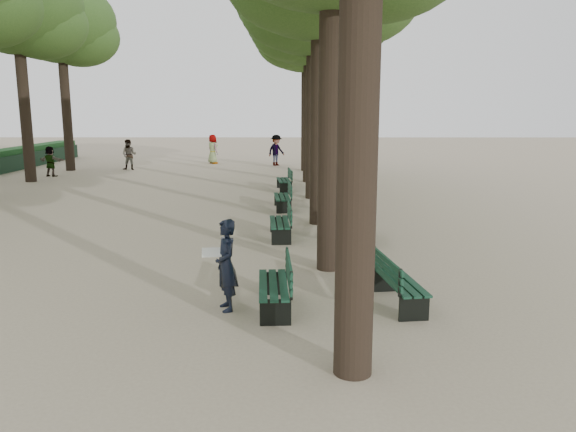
{
  "coord_description": "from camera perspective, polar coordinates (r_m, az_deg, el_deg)",
  "views": [
    {
      "loc": [
        0.66,
        -9.07,
        3.53
      ],
      "look_at": [
        0.6,
        3.0,
        1.2
      ],
      "focal_mm": 35.0,
      "sensor_mm": 36.0,
      "label": 1
    }
  ],
  "objects": [
    {
      "name": "pedestrian_a",
      "position": [
        33.78,
        -15.84,
        6.01
      ],
      "size": [
        0.88,
        0.42,
        1.75
      ],
      "primitive_type": "imported",
      "rotation": [
        0.0,
        0.0,
        6.2
      ],
      "color": "#262628",
      "rests_on": "ground"
    },
    {
      "name": "man_with_map",
      "position": [
        9.93,
        -6.3,
        -4.98
      ],
      "size": [
        0.7,
        0.73,
        1.63
      ],
      "color": "black",
      "rests_on": "ground"
    },
    {
      "name": "bench_right_1",
      "position": [
        15.24,
        7.73,
        -1.52
      ],
      "size": [
        0.76,
        1.85,
        0.92
      ],
      "color": "black",
      "rests_on": "ground"
    },
    {
      "name": "pedestrian_d",
      "position": [
        36.58,
        -7.66,
        6.75
      ],
      "size": [
        0.85,
        0.95,
        1.86
      ],
      "primitive_type": "imported",
      "rotation": [
        0.0,
        0.0,
        2.23
      ],
      "color": "#262628",
      "rests_on": "ground"
    },
    {
      "name": "pedestrian_b",
      "position": [
        35.0,
        -1.2,
        6.7
      ],
      "size": [
        1.15,
        1.13,
        1.9
      ],
      "primitive_type": "imported",
      "rotation": [
        0.0,
        0.0,
        0.77
      ],
      "color": "#262628",
      "rests_on": "ground"
    },
    {
      "name": "bench_right_0",
      "position": [
        10.45,
        11.25,
        -7.46
      ],
      "size": [
        0.8,
        1.86,
        0.92
      ],
      "color": "black",
      "rests_on": "ground"
    },
    {
      "name": "bench_right_2",
      "position": [
        19.74,
        6.03,
        1.36
      ],
      "size": [
        0.64,
        1.82,
        0.92
      ],
      "color": "black",
      "rests_on": "ground"
    },
    {
      "name": "tree_central_4",
      "position": [
        27.4,
        2.17,
        19.57
      ],
      "size": [
        6.0,
        6.0,
        9.95
      ],
      "color": "#33261C",
      "rests_on": "ground"
    },
    {
      "name": "bench_left_3",
      "position": [
        24.43,
        -0.4,
        3.26
      ],
      "size": [
        0.75,
        1.85,
        0.92
      ],
      "color": "black",
      "rests_on": "ground"
    },
    {
      "name": "pedestrian_e",
      "position": [
        31.9,
        -22.99,
        5.13
      ],
      "size": [
        1.49,
        0.72,
        1.58
      ],
      "primitive_type": "imported",
      "rotation": [
        0.0,
        0.0,
        2.85
      ],
      "color": "#262628",
      "rests_on": "ground"
    },
    {
      "name": "bench_right_3",
      "position": [
        24.56,
        4.91,
        3.26
      ],
      "size": [
        0.75,
        1.85,
        0.92
      ],
      "color": "black",
      "rests_on": "ground"
    },
    {
      "name": "tree_far_5",
      "position": [
        34.79,
        -22.16,
        17.78
      ],
      "size": [
        6.0,
        6.0,
        10.45
      ],
      "color": "#33261C",
      "rests_on": "ground"
    },
    {
      "name": "ground",
      "position": [
        9.76,
        -3.68,
        -10.31
      ],
      "size": [
        120.0,
        120.0,
        0.0
      ],
      "primitive_type": "plane",
      "color": "tan",
      "rests_on": "ground"
    },
    {
      "name": "bench_left_0",
      "position": [
        10.07,
        -1.42,
        -7.95
      ],
      "size": [
        0.66,
        1.83,
        0.92
      ],
      "color": "black",
      "rests_on": "ground"
    },
    {
      "name": "bench_left_1",
      "position": [
        15.41,
        -0.81,
        -1.28
      ],
      "size": [
        0.67,
        1.83,
        0.92
      ],
      "color": "black",
      "rests_on": "ground"
    },
    {
      "name": "bench_left_2",
      "position": [
        19.81,
        -0.56,
        1.46
      ],
      "size": [
        0.7,
        1.84,
        0.92
      ],
      "color": "black",
      "rests_on": "ground"
    },
    {
      "name": "pedestrian_c",
      "position": [
        31.14,
        3.06,
        6.11
      ],
      "size": [
        1.03,
        1.03,
        1.85
      ],
      "primitive_type": "imported",
      "rotation": [
        0.0,
        0.0,
        2.36
      ],
      "color": "#262628",
      "rests_on": "ground"
    },
    {
      "name": "tree_central_5",
      "position": [
        32.35,
        1.88,
        18.24
      ],
      "size": [
        6.0,
        6.0,
        9.95
      ],
      "color": "#33261C",
      "rests_on": "ground"
    },
    {
      "name": "tree_far_4",
      "position": [
        30.24,
        -25.91,
        18.66
      ],
      "size": [
        6.0,
        6.0,
        10.45
      ],
      "color": "#33261C",
      "rests_on": "ground"
    }
  ]
}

